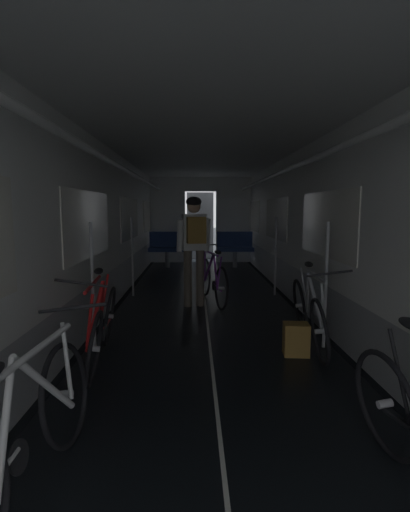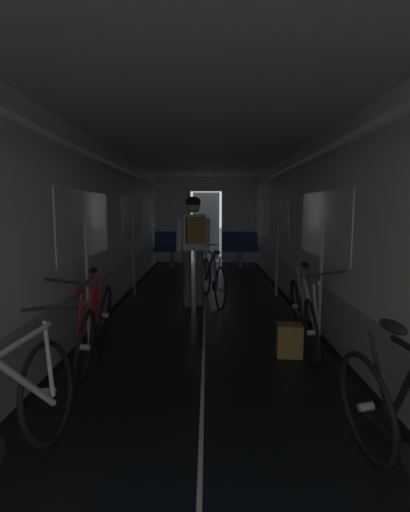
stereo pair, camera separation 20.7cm
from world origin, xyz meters
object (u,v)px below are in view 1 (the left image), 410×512
Objects in this scene: bicycle_red at (102,325)px; bicycle_white at (25,434)px; bicycle_silver at (309,312)px; backpack_on_floor at (296,339)px; person_cyclist_aisle at (194,239)px; bench_seat_far_right at (235,246)px; bicycle_purple_in_aisle at (213,279)px; bench_seat_far_left at (167,246)px.

bicycle_red reaches higher than bicycle_white.
bicycle_silver is 4.98× the size of backpack_on_floor.
person_cyclist_aisle is at bearing 67.16° from bicycle_red.
bicycle_red is at bearing -107.52° from bench_seat_far_right.
bicycle_red reaches higher than bicycle_purple_in_aisle.
bicycle_silver is 0.98× the size of person_cyclist_aisle.
bench_seat_far_left is 6.32m from bicycle_red.
bicycle_purple_in_aisle is at bearing 115.91° from bicycle_silver.
person_cyclist_aisle is (-1.07, -4.13, 0.50)m from bench_seat_far_right.
bicycle_white reaches higher than backpack_on_floor.
bicycle_red is 2.01m from backpack_on_floor.
bicycle_purple_in_aisle is (1.17, 4.29, 0.00)m from bicycle_white.
bicycle_white is 1.02× the size of bicycle_purple_in_aisle.
bicycle_red is 1.85m from bicycle_white.
person_cyclist_aisle is (0.87, 4.03, 0.69)m from bicycle_white.
bicycle_white is at bearing -133.67° from bicycle_silver.
bicycle_silver is (0.22, -5.91, -0.19)m from bench_seat_far_right.
backpack_on_floor is at bearing -127.19° from bicycle_silver.
backpack_on_floor is at bearing -89.98° from bench_seat_far_right.
bench_seat_far_right reaches higher than backpack_on_floor.
bench_seat_far_right and bicycle_silver have the same top height.
bench_seat_far_right is 0.59× the size of bicycle_purple_in_aisle.
backpack_on_floor is (1.94, 1.98, -0.21)m from bicycle_white.
bench_seat_far_left reaches higher than backpack_on_floor.
bicycle_white is at bearing -134.50° from backpack_on_floor.
bicycle_silver is 2.30m from person_cyclist_aisle.
bicycle_white is at bearing -102.12° from person_cyclist_aisle.
person_cyclist_aisle is 1.04× the size of bicycle_purple_in_aisle.
bicycle_white is (0.05, -1.85, 0.00)m from bicycle_red.
bicycle_silver is at bearing 10.53° from bicycle_red.
bicycle_red is 1.02× the size of bicycle_purple_in_aisle.
bicycle_silver is 1.02× the size of bicycle_purple_in_aisle.
bicycle_red reaches higher than bicycle_silver.
bicycle_silver is at bearing -64.09° from bicycle_purple_in_aisle.
bench_seat_far_left is 6.46m from backpack_on_floor.
backpack_on_floor is (1.08, -2.06, -0.90)m from person_cyclist_aisle.
bench_seat_far_right is at bearing 90.02° from backpack_on_floor.
bicycle_white is 0.98× the size of person_cyclist_aisle.
bicycle_red reaches higher than backpack_on_floor.
bicycle_silver reaches higher than backpack_on_floor.
backpack_on_floor is at bearing -73.76° from bench_seat_far_left.
person_cyclist_aisle is (0.92, 2.19, 0.69)m from bicycle_red.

